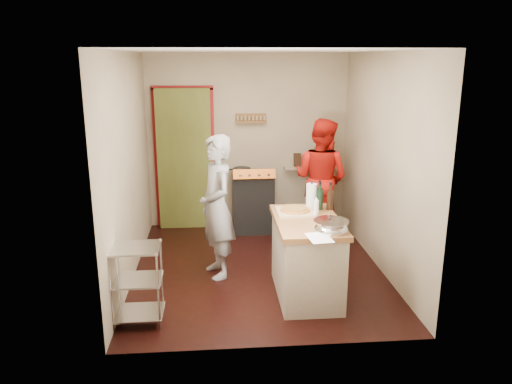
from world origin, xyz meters
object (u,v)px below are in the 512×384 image
(stove, at_px, (253,201))
(island, at_px, (307,255))
(wire_shelving, at_px, (137,281))
(person_red, at_px, (321,178))
(person_stripe, at_px, (217,207))

(stove, height_order, island, island)
(wire_shelving, height_order, person_red, person_red)
(stove, xyz_separation_m, island, (0.42, -2.17, 0.01))
(island, distance_m, person_red, 1.97)
(island, xyz_separation_m, person_stripe, (-0.96, 0.61, 0.38))
(person_red, bearing_deg, stove, 21.05)
(island, bearing_deg, stove, 100.93)
(person_stripe, bearing_deg, wire_shelving, -54.61)
(stove, distance_m, island, 2.21)
(stove, height_order, wire_shelving, stove)
(wire_shelving, bearing_deg, island, 14.43)
(stove, distance_m, person_red, 1.08)
(stove, bearing_deg, person_stripe, -109.02)
(island, height_order, person_stripe, person_stripe)
(person_red, bearing_deg, island, 113.51)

